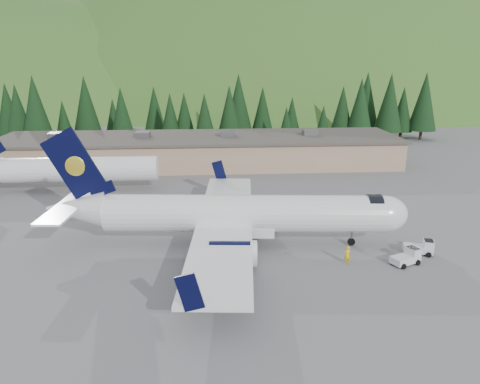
% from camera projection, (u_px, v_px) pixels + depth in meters
% --- Properties ---
extents(ground, '(600.00, 600.00, 0.00)m').
position_uv_depth(ground, '(244.00, 245.00, 49.01)').
color(ground, slate).
extents(airliner, '(37.31, 35.04, 12.38)m').
position_uv_depth(airliner, '(234.00, 215.00, 48.09)').
color(airliner, white).
rests_on(airliner, ground).
extents(second_airliner, '(27.50, 11.00, 10.05)m').
position_uv_depth(second_airliner, '(60.00, 169.00, 67.43)').
color(second_airliner, white).
rests_on(second_airliner, ground).
extents(baggage_tug_a, '(3.11, 2.50, 1.49)m').
position_uv_depth(baggage_tug_a, '(407.00, 257.00, 44.38)').
color(baggage_tug_a, silver).
rests_on(baggage_tug_a, ground).
extents(baggage_tug_b, '(3.07, 2.32, 1.49)m').
position_uv_depth(baggage_tug_b, '(421.00, 247.00, 46.58)').
color(baggage_tug_b, silver).
rests_on(baggage_tug_b, ground).
extents(terminal_building, '(71.00, 17.00, 6.10)m').
position_uv_depth(terminal_building, '(200.00, 150.00, 84.30)').
color(terminal_building, '#9A8161').
rests_on(terminal_building, ground).
extents(ramp_worker, '(0.71, 0.54, 1.75)m').
position_uv_depth(ramp_worker, '(347.00, 255.00, 44.32)').
color(ramp_worker, yellow).
rests_on(ramp_worker, ground).
extents(tree_line, '(111.41, 18.71, 14.25)m').
position_uv_depth(tree_line, '(209.00, 108.00, 104.56)').
color(tree_line, black).
rests_on(tree_line, ground).
extents(hills, '(614.00, 330.00, 300.00)m').
position_uv_depth(hills, '(306.00, 236.00, 274.43)').
color(hills, '#325520').
rests_on(hills, ground).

